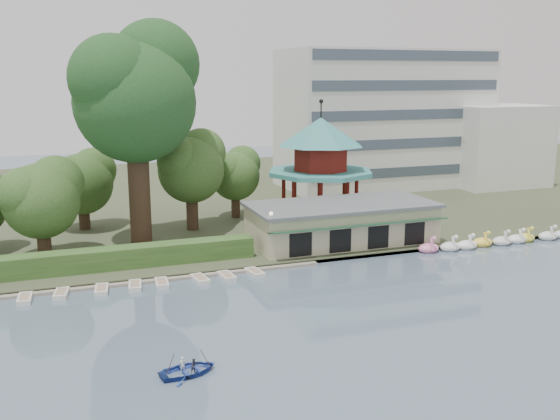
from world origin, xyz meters
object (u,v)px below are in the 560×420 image
big_tree (136,90)px  dock (123,282)px  boathouse (341,222)px  pavilion (320,158)px  rowboat_with_passengers (188,366)px

big_tree → dock: bearing=-106.0°
dock → boathouse: boathouse is taller
dock → big_tree: 19.05m
big_tree → pavilion: bearing=10.4°
pavilion → boathouse: bearing=-101.3°
boathouse → big_tree: 23.72m
boathouse → dock: bearing=-167.8°
pavilion → big_tree: big_tree is taller
boathouse → big_tree: (-18.84, 6.21, 12.99)m
boathouse → pavilion: pavilion is taller
dock → rowboat_with_passengers: size_ratio=6.50×
boathouse → pavilion: bearing=78.7°
dock → boathouse: bearing=12.2°
pavilion → big_tree: size_ratio=0.62×
pavilion → rowboat_with_passengers: (-22.21, -32.29, -6.99)m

